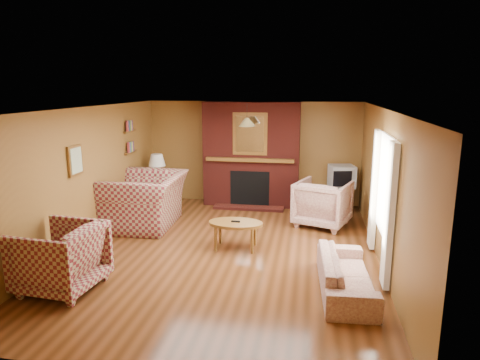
% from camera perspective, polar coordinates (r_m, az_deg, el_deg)
% --- Properties ---
extents(floor, '(6.50, 6.50, 0.00)m').
position_cam_1_polar(floor, '(7.37, -1.90, -9.49)').
color(floor, '#48260F').
rests_on(floor, ground).
extents(ceiling, '(6.50, 6.50, 0.00)m').
position_cam_1_polar(ceiling, '(6.85, -2.04, 9.48)').
color(ceiling, white).
rests_on(ceiling, wall_back).
extents(wall_back, '(6.50, 0.00, 6.50)m').
position_cam_1_polar(wall_back, '(10.16, 1.74, 3.66)').
color(wall_back, olive).
rests_on(wall_back, floor).
extents(wall_front, '(6.50, 0.00, 6.50)m').
position_cam_1_polar(wall_front, '(4.03, -11.49, -10.53)').
color(wall_front, olive).
rests_on(wall_front, floor).
extents(wall_left, '(0.00, 6.50, 6.50)m').
position_cam_1_polar(wall_left, '(7.90, -20.03, 0.34)').
color(wall_left, olive).
rests_on(wall_left, floor).
extents(wall_right, '(0.00, 6.50, 6.50)m').
position_cam_1_polar(wall_right, '(6.96, 18.63, -1.11)').
color(wall_right, olive).
rests_on(wall_right, floor).
extents(fireplace, '(2.20, 0.82, 2.40)m').
position_cam_1_polar(fireplace, '(9.90, 1.52, 3.33)').
color(fireplace, '#561812').
rests_on(fireplace, floor).
extents(window_right, '(0.10, 1.85, 2.00)m').
position_cam_1_polar(window_right, '(6.78, 18.44, -2.09)').
color(window_right, beige).
rests_on(window_right, wall_right).
extents(bookshelf, '(0.09, 0.55, 0.71)m').
position_cam_1_polar(bookshelf, '(9.47, -14.29, 5.48)').
color(bookshelf, brown).
rests_on(bookshelf, wall_left).
extents(botanical_print, '(0.05, 0.40, 0.50)m').
position_cam_1_polar(botanical_print, '(7.56, -21.12, 2.46)').
color(botanical_print, brown).
rests_on(botanical_print, wall_left).
extents(pendant_light, '(0.36, 0.36, 0.48)m').
position_cam_1_polar(pendant_light, '(9.13, 0.93, 7.73)').
color(pendant_light, black).
rests_on(pendant_light, ceiling).
extents(plaid_loveseat, '(1.46, 1.65, 1.04)m').
position_cam_1_polar(plaid_loveseat, '(8.72, -12.47, -2.68)').
color(plaid_loveseat, maroon).
rests_on(plaid_loveseat, floor).
extents(plaid_armchair, '(1.11, 1.08, 0.93)m').
position_cam_1_polar(plaid_armchair, '(6.41, -22.86, -9.51)').
color(plaid_armchair, maroon).
rests_on(plaid_armchair, floor).
extents(floral_sofa, '(0.76, 1.75, 0.50)m').
position_cam_1_polar(floral_sofa, '(6.13, 13.92, -12.04)').
color(floral_sofa, beige).
rests_on(floral_sofa, floor).
extents(floral_armchair, '(1.26, 1.28, 0.92)m').
position_cam_1_polar(floral_armchair, '(8.71, 10.98, -3.06)').
color(floral_armchair, beige).
rests_on(floral_armchair, floor).
extents(coffee_table, '(0.93, 0.58, 0.50)m').
position_cam_1_polar(coffee_table, '(7.36, -0.59, -6.04)').
color(coffee_table, brown).
rests_on(coffee_table, floor).
extents(side_table, '(0.49, 0.49, 0.60)m').
position_cam_1_polar(side_table, '(10.09, -10.84, -1.85)').
color(side_table, brown).
rests_on(side_table, floor).
extents(table_lamp, '(0.39, 0.39, 0.64)m').
position_cam_1_polar(table_lamp, '(9.95, -11.00, 1.80)').
color(table_lamp, silver).
rests_on(table_lamp, side_table).
extents(tv_stand, '(0.55, 0.51, 0.55)m').
position_cam_1_polar(tv_stand, '(9.84, 13.25, -2.47)').
color(tv_stand, black).
rests_on(tv_stand, floor).
extents(crt_tv, '(0.62, 0.61, 0.48)m').
position_cam_1_polar(crt_tv, '(9.71, 13.40, 0.48)').
color(crt_tv, '#A7AAAF').
rests_on(crt_tv, tv_stand).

